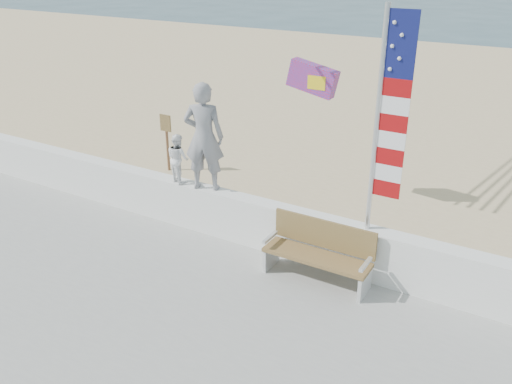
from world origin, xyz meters
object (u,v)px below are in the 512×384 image
adult (204,137)px  child (178,158)px  flag (386,116)px  bench (319,251)px

adult → child: bearing=-21.2°
adult → flag: bearing=158.8°
adult → child: (-0.63, 0.00, -0.54)m
child → bench: child is taller
adult → flag: size_ratio=0.58×
flag → child: bearing=180.0°
child → bench: 3.37m
bench → flag: bearing=31.1°
bench → child: bearing=172.0°
flag → adult: bearing=180.0°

